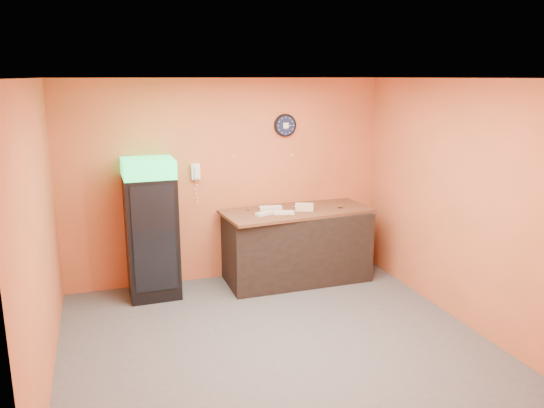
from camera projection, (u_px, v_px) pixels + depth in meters
name	position (u px, v px, depth m)	size (l,w,h in m)	color
floor	(272.00, 338.00, 5.85)	(4.50, 4.50, 0.00)	#47474C
back_wall	(227.00, 181.00, 7.37)	(4.50, 0.02, 2.80)	#E2653F
left_wall	(39.00, 236.00, 4.84)	(0.02, 4.00, 2.80)	#E2653F
right_wall	(454.00, 200.00, 6.21)	(0.02, 4.00, 2.80)	#E2653F
ceiling	(272.00, 78.00, 5.20)	(4.50, 4.00, 0.02)	white
beverage_cooler	(152.00, 231.00, 6.80)	(0.64, 0.65, 1.81)	black
prep_counter	(296.00, 246.00, 7.45)	(1.96, 0.87, 0.98)	black
wall_clock	(285.00, 125.00, 7.43)	(0.32, 0.06, 0.32)	black
wall_phone	(196.00, 172.00, 7.15)	(0.12, 0.10, 0.21)	white
butcher_paper	(297.00, 211.00, 7.33)	(2.04, 0.88, 0.04)	brown
sub_roll_stack	(304.00, 207.00, 7.25)	(0.26, 0.17, 0.10)	beige
wrapped_sandwich_left	(265.00, 213.00, 7.05)	(0.25, 0.10, 0.04)	silver
wrapped_sandwich_mid	(284.00, 213.00, 7.09)	(0.27, 0.11, 0.04)	silver
wrapped_sandwich_right	(271.00, 208.00, 7.33)	(0.31, 0.12, 0.04)	silver
kitchen_tool	(301.00, 205.00, 7.48)	(0.06, 0.06, 0.06)	silver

